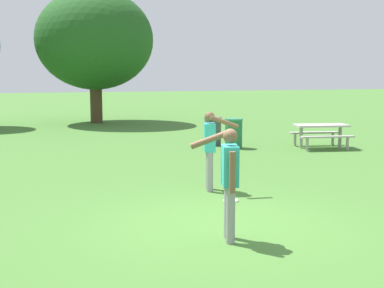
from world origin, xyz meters
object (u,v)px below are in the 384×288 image
object	(u,v)px
person_thrower	(229,176)
frisbee	(231,200)
person_catcher	(210,145)
trash_can_further_along	(213,131)
tree_far_right	(95,40)
picnic_table_near	(321,131)
trash_can_beside_table	(234,133)

from	to	relation	value
person_thrower	frisbee	world-z (taller)	person_thrower
person_catcher	trash_can_further_along	distance (m)	6.80
frisbee	tree_far_right	size ratio (longest dim) A/B	0.05
picnic_table_near	trash_can_further_along	size ratio (longest dim) A/B	2.00
person_catcher	picnic_table_near	distance (m)	7.23
person_thrower	person_catcher	bearing A→B (deg)	75.25
picnic_table_near	person_thrower	bearing A→B (deg)	-128.83
frisbee	trash_can_beside_table	xyz separation A→B (m)	(2.71, 6.56, 0.47)
person_catcher	trash_can_further_along	bearing A→B (deg)	69.71
person_thrower	trash_can_further_along	bearing A→B (deg)	71.50
person_thrower	trash_can_beside_table	xyz separation A→B (m)	(3.62, 8.72, -0.48)
frisbee	picnic_table_near	world-z (taller)	picnic_table_near
picnic_table_near	trash_can_beside_table	world-z (taller)	trash_can_beside_table
trash_can_further_along	tree_far_right	world-z (taller)	tree_far_right
frisbee	picnic_table_near	size ratio (longest dim) A/B	0.15
person_catcher	trash_can_beside_table	size ratio (longest dim) A/B	1.71
person_catcher	tree_far_right	distance (m)	15.84
frisbee	tree_far_right	world-z (taller)	tree_far_right
frisbee	trash_can_further_along	size ratio (longest dim) A/B	0.30
person_thrower	person_catcher	world-z (taller)	same
trash_can_beside_table	trash_can_further_along	world-z (taller)	same
person_thrower	picnic_table_near	distance (m)	10.07
frisbee	picnic_table_near	xyz separation A→B (m)	(5.41, 5.68, 0.55)
person_catcher	tree_far_right	world-z (taller)	tree_far_right
trash_can_further_along	tree_far_right	distance (m)	10.21
trash_can_beside_table	person_catcher	bearing A→B (deg)	-116.59
person_catcher	picnic_table_near	xyz separation A→B (m)	(5.48, 4.70, -0.40)
trash_can_further_along	tree_far_right	bearing A→B (deg)	106.74
person_thrower	trash_can_further_along	size ratio (longest dim) A/B	1.71
person_thrower	picnic_table_near	bearing A→B (deg)	51.17
trash_can_beside_table	tree_far_right	distance (m)	11.04
tree_far_right	frisbee	bearing A→B (deg)	-88.32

